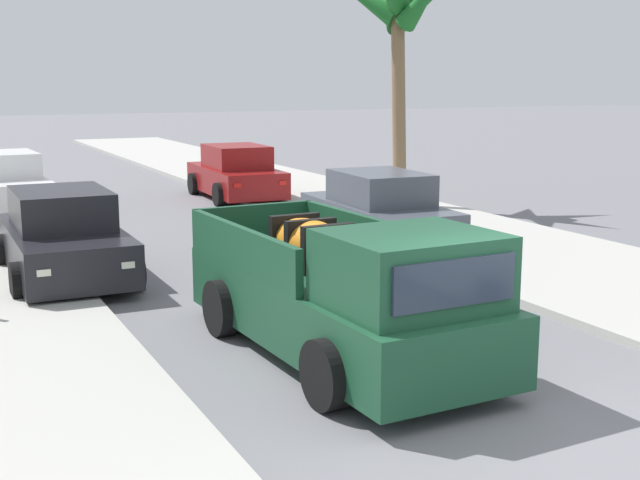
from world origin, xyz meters
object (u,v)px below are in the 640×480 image
object	(u,v)px
pickup_truck	(344,294)
car_left_mid	(63,238)
car_left_far	(378,212)
palm_tree_right_fore	(398,15)
car_right_near	(236,174)
car_left_near	(6,184)

from	to	relation	value
pickup_truck	car_left_mid	bearing A→B (deg)	112.20
car_left_far	palm_tree_right_fore	world-z (taller)	palm_tree_right_fore
car_right_near	car_left_far	distance (m)	7.93
car_left_far	car_left_near	bearing A→B (deg)	127.74
car_left_mid	car_left_far	world-z (taller)	same
car_right_near	palm_tree_right_fore	world-z (taller)	palm_tree_right_fore
car_right_near	pickup_truck	bearing A→B (deg)	-105.09
car_left_near	car_left_far	bearing A→B (deg)	-52.26
car_left_mid	pickup_truck	bearing A→B (deg)	-67.80
palm_tree_right_fore	car_left_far	bearing A→B (deg)	-124.66
pickup_truck	car_right_near	bearing A→B (deg)	74.91
car_left_near	car_left_far	world-z (taller)	same
pickup_truck	car_left_near	world-z (taller)	pickup_truck
pickup_truck	car_left_far	world-z (taller)	pickup_truck
car_right_near	palm_tree_right_fore	bearing A→B (deg)	-49.29
pickup_truck	palm_tree_right_fore	bearing A→B (deg)	56.21
car_right_near	car_left_mid	world-z (taller)	same
palm_tree_right_fore	car_left_near	bearing A→B (deg)	157.00
car_left_near	palm_tree_right_fore	world-z (taller)	palm_tree_right_fore
pickup_truck	car_right_near	size ratio (longest dim) A/B	1.22
car_right_near	car_left_far	bearing A→B (deg)	-88.73
pickup_truck	car_right_near	xyz separation A→B (m)	(3.76, 13.96, -0.10)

